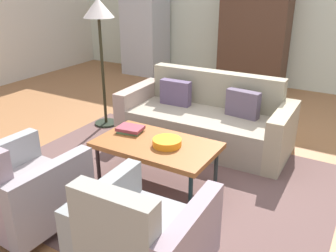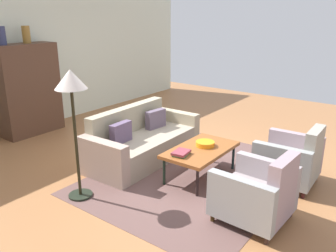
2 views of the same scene
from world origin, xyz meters
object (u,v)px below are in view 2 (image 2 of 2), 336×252
at_px(armchair_right, 292,161).
at_px(vase_round, 26,35).
at_px(couch, 140,142).
at_px(armchair_left, 259,195).
at_px(book_stack, 181,153).
at_px(fruit_bowl, 205,144).
at_px(cabinet, 28,90).
at_px(vase_tall, 1,36).
at_px(floor_lamp, 72,92).
at_px(coffee_table, 201,151).

bearing_deg(armchair_right, vase_round, 97.62).
xyz_separation_m(couch, armchair_left, (-0.60, -2.35, 0.06)).
distance_m(couch, book_stack, 1.18).
height_order(fruit_bowl, book_stack, fruit_bowl).
bearing_deg(book_stack, couch, 70.85).
bearing_deg(armchair_right, fruit_bowl, 110.67).
bearing_deg(book_stack, armchair_right, -51.97).
height_order(fruit_bowl, cabinet, cabinet).
xyz_separation_m(armchair_left, vase_tall, (-0.12, 5.02, 1.62)).
height_order(armchair_right, vase_round, vase_round).
relative_size(armchair_right, floor_lamp, 0.51).
height_order(couch, floor_lamp, floor_lamp).
bearing_deg(vase_tall, cabinet, 0.68).
relative_size(couch, armchair_left, 2.41).
relative_size(armchair_right, vase_round, 2.68).
bearing_deg(couch, cabinet, -84.55).
bearing_deg(floor_lamp, coffee_table, -33.73).
bearing_deg(cabinet, armchair_left, -93.21).
height_order(armchair_left, floor_lamp, floor_lamp).
xyz_separation_m(coffee_table, fruit_bowl, (0.12, 0.00, 0.07)).
xyz_separation_m(armchair_left, vase_round, (0.38, 5.02, 1.62)).
bearing_deg(vase_round, fruit_bowl, -84.91).
bearing_deg(armchair_left, coffee_table, 65.07).
relative_size(couch, cabinet, 1.18).
bearing_deg(couch, armchair_left, 74.32).
distance_m(vase_tall, floor_lamp, 3.01).
height_order(armchair_left, cabinet, cabinet).
height_order(vase_tall, vase_round, vase_tall).
height_order(armchair_right, floor_lamp, floor_lamp).
bearing_deg(fruit_bowl, cabinet, 96.55).
bearing_deg(floor_lamp, cabinet, 68.07).
relative_size(armchair_left, floor_lamp, 0.51).
xyz_separation_m(couch, cabinet, (-0.32, 2.67, 0.61)).
height_order(coffee_table, vase_round, vase_round).
height_order(coffee_table, armchair_left, armchair_left).
relative_size(armchair_left, armchair_right, 1.00).
xyz_separation_m(coffee_table, armchair_right, (0.60, -1.17, -0.08)).
relative_size(couch, coffee_table, 1.77).
bearing_deg(couch, vase_round, -86.66).
bearing_deg(vase_tall, book_stack, -84.85).
relative_size(book_stack, vase_tall, 0.86).
bearing_deg(cabinet, vase_tall, -179.32).
bearing_deg(coffee_table, vase_round, 93.28).
height_order(coffee_table, book_stack, book_stack).
xyz_separation_m(vase_round, floor_lamp, (-1.26, -2.87, -0.52)).
bearing_deg(vase_round, cabinet, 177.29).
xyz_separation_m(book_stack, cabinet, (0.06, 3.77, 0.41)).
height_order(fruit_bowl, vase_round, vase_round).
height_order(fruit_bowl, floor_lamp, floor_lamp).
bearing_deg(couch, book_stack, 69.50).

